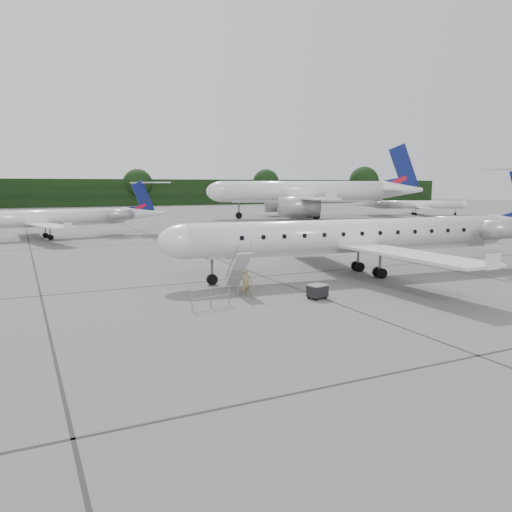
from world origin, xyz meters
name	(u,v)px	position (x,y,z in m)	size (l,w,h in m)	color
ground	(394,288)	(0.00, 0.00, 0.00)	(320.00, 320.00, 0.00)	#585856
treeline	(94,193)	(0.00, 130.00, 4.00)	(260.00, 4.00, 8.00)	black
main_regional_jet	(356,219)	(0.40, 4.45, 3.88)	(30.27, 21.80, 7.76)	silver
airstair	(238,271)	(-9.01, 3.04, 1.22)	(0.85, 2.53, 2.43)	silver
passenger	(246,283)	(-9.16, 1.64, 0.76)	(0.56, 0.36, 1.52)	olive
safety_railing	(211,298)	(-11.84, 0.06, 0.50)	(2.20, 0.08, 1.00)	gray
baggage_cart	(317,291)	(-5.82, -0.54, 0.42)	(0.97, 0.79, 0.84)	black
bg_narrowbody	(303,181)	(28.21, 58.00, 6.94)	(38.67, 27.84, 13.88)	silver
bg_regional_left	(38,210)	(-18.37, 39.09, 3.36)	(25.61, 18.44, 6.72)	silver
bg_regional_right	(419,201)	(55.42, 56.53, 2.99)	(22.77, 16.40, 5.97)	silver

